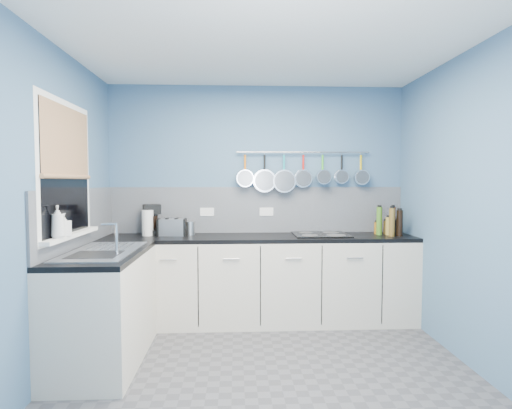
{
  "coord_description": "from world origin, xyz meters",
  "views": [
    {
      "loc": [
        -0.23,
        -3.04,
        1.46
      ],
      "look_at": [
        -0.05,
        0.75,
        1.25
      ],
      "focal_mm": 29.0,
      "sensor_mm": 36.0,
      "label": 1
    }
  ],
  "objects": [
    {
      "name": "socket_right",
      "position": [
        0.1,
        1.48,
        1.13
      ],
      "size": [
        0.15,
        0.01,
        0.09
      ],
      "primitive_type": "cube",
      "color": "white",
      "rests_on": "backsplash_back"
    },
    {
      "name": "ceiling",
      "position": [
        0.0,
        0.0,
        2.51
      ],
      "size": [
        3.2,
        3.0,
        0.02
      ],
      "primitive_type": "cube",
      "color": "white",
      "rests_on": "ground"
    },
    {
      "name": "condiment_4",
      "position": [
        1.36,
        1.2,
        0.99
      ],
      "size": [
        0.06,
        0.06,
        0.19
      ],
      "primitive_type": "cylinder",
      "color": "olive",
      "rests_on": "worktop_back"
    },
    {
      "name": "paper_towel",
      "position": [
        -1.15,
        1.26,
        1.03
      ],
      "size": [
        0.13,
        0.13,
        0.27
      ],
      "primitive_type": "cylinder",
      "rotation": [
        0.0,
        0.0,
        -0.08
      ],
      "color": "white",
      "rests_on": "worktop_back"
    },
    {
      "name": "bamboo_blind",
      "position": [
        -1.56,
        0.3,
        1.77
      ],
      "size": [
        0.01,
        0.9,
        0.55
      ],
      "primitive_type": "cube",
      "color": "tan",
      "rests_on": "wall_left"
    },
    {
      "name": "window_glass",
      "position": [
        -1.57,
        0.3,
        1.55
      ],
      "size": [
        0.01,
        0.9,
        1.0
      ],
      "primitive_type": "cube",
      "color": "black",
      "rests_on": "wall_left"
    },
    {
      "name": "mixer_tap",
      "position": [
        -1.14,
        0.12,
        1.03
      ],
      "size": [
        0.12,
        0.08,
        0.26
      ],
      "primitive_type": null,
      "color": "silver",
      "rests_on": "worktop_left"
    },
    {
      "name": "floor",
      "position": [
        0.0,
        0.0,
        -0.01
      ],
      "size": [
        3.2,
        3.0,
        0.02
      ],
      "primitive_type": "cube",
      "color": "#47474C",
      "rests_on": "ground"
    },
    {
      "name": "cabinet_run_left",
      "position": [
        -1.3,
        0.3,
        0.43
      ],
      "size": [
        0.6,
        1.2,
        0.86
      ],
      "primitive_type": "cube",
      "color": "beige",
      "rests_on": "ground"
    },
    {
      "name": "coffee_maker",
      "position": [
        -1.12,
        1.33,
        1.06
      ],
      "size": [
        0.24,
        0.25,
        0.32
      ],
      "primitive_type": null,
      "rotation": [
        0.0,
        0.0,
        0.34
      ],
      "color": "black",
      "rests_on": "worktop_back"
    },
    {
      "name": "condiment_0",
      "position": [
        1.46,
        1.32,
        1.04
      ],
      "size": [
        0.05,
        0.05,
        0.29
      ],
      "primitive_type": "cylinder",
      "color": "#4C190C",
      "rests_on": "worktop_back"
    },
    {
      "name": "pan_6",
      "position": [
        1.14,
        1.44,
        1.6
      ],
      "size": [
        0.17,
        0.09,
        0.36
      ],
      "primitive_type": null,
      "color": "silver",
      "rests_on": "pot_rail"
    },
    {
      "name": "cabinet_run_back",
      "position": [
        0.0,
        1.2,
        0.43
      ],
      "size": [
        3.2,
        0.6,
        0.86
      ],
      "primitive_type": "cube",
      "color": "beige",
      "rests_on": "ground"
    },
    {
      "name": "pan_1",
      "position": [
        0.08,
        1.44,
        1.56
      ],
      "size": [
        0.24,
        0.07,
        0.43
      ],
      "primitive_type": null,
      "color": "silver",
      "rests_on": "pot_rail"
    },
    {
      "name": "wall_left",
      "position": [
        -1.61,
        0.0,
        1.25
      ],
      "size": [
        0.02,
        3.0,
        2.5
      ],
      "primitive_type": "cube",
      "color": "#426587",
      "rests_on": "ground"
    },
    {
      "name": "pan_0",
      "position": [
        -0.13,
        1.44,
        1.59
      ],
      "size": [
        0.19,
        0.1,
        0.38
      ],
      "primitive_type": null,
      "color": "silver",
      "rests_on": "pot_rail"
    },
    {
      "name": "pot_rail",
      "position": [
        0.5,
        1.45,
        1.78
      ],
      "size": [
        1.45,
        0.02,
        0.02
      ],
      "primitive_type": "cylinder",
      "rotation": [
        0.0,
        1.57,
        0.0
      ],
      "color": "silver",
      "rests_on": "wall_back"
    },
    {
      "name": "pan_3",
      "position": [
        0.5,
        1.44,
        1.59
      ],
      "size": [
        0.19,
        0.05,
        0.38
      ],
      "primitive_type": null,
      "color": "silver",
      "rests_on": "pot_rail"
    },
    {
      "name": "backsplash_left",
      "position": [
        -1.59,
        0.6,
        1.15
      ],
      "size": [
        0.02,
        1.8,
        0.5
      ],
      "primitive_type": "cube",
      "color": "gray",
      "rests_on": "wall_left"
    },
    {
      "name": "worktop_back",
      "position": [
        0.0,
        1.2,
        0.88
      ],
      "size": [
        3.2,
        0.6,
        0.04
      ],
      "primitive_type": "cube",
      "color": "black",
      "rests_on": "cabinet_run_back"
    },
    {
      "name": "wall_front",
      "position": [
        0.0,
        -1.51,
        1.25
      ],
      "size": [
        3.2,
        0.02,
        2.5
      ],
      "primitive_type": "cube",
      "color": "#426587",
      "rests_on": "ground"
    },
    {
      "name": "worktop_left",
      "position": [
        -1.3,
        0.3,
        0.88
      ],
      "size": [
        0.6,
        1.2,
        0.04
      ],
      "primitive_type": "cube",
      "color": "black",
      "rests_on": "cabinet_run_left"
    },
    {
      "name": "window_frame",
      "position": [
        -1.58,
        0.3,
        1.55
      ],
      "size": [
        0.01,
        1.0,
        1.1
      ],
      "primitive_type": "cube",
      "color": "white",
      "rests_on": "wall_left"
    },
    {
      "name": "backsplash_back",
      "position": [
        0.0,
        1.49,
        1.15
      ],
      "size": [
        3.2,
        0.02,
        0.5
      ],
      "primitive_type": "cube",
      "color": "gray",
      "rests_on": "wall_back"
    },
    {
      "name": "sink_unit",
      "position": [
        -1.3,
        0.3,
        0.9
      ],
      "size": [
        0.5,
        0.95,
        0.01
      ],
      "primitive_type": "cube",
      "color": "silver",
      "rests_on": "worktop_left"
    },
    {
      "name": "soap_bottle_b",
      "position": [
        -1.53,
        0.12,
        1.14
      ],
      "size": [
        0.1,
        0.1,
        0.17
      ],
      "primitive_type": "imported",
      "rotation": [
        0.0,
        0.0,
        -0.35
      ],
      "color": "white",
      "rests_on": "window_sill"
    },
    {
      "name": "wall_right",
      "position": [
        1.61,
        0.0,
        1.25
      ],
      "size": [
        0.02,
        3.0,
        2.5
      ],
      "primitive_type": "cube",
      "color": "#426587",
      "rests_on": "ground"
    },
    {
      "name": "soap_bottle_a",
      "position": [
        -1.53,
        0.01,
        1.17
      ],
      "size": [
        0.12,
        0.12,
        0.24
      ],
      "primitive_type": "imported",
      "rotation": [
        0.0,
        0.0,
        0.33
      ],
      "color": "white",
      "rests_on": "window_sill"
    },
    {
      "name": "hob",
      "position": [
        0.65,
        1.23,
        0.91
      ],
      "size": [
        0.56,
        0.5,
        0.01
      ],
      "primitive_type": "cube",
      "color": "black",
      "rests_on": "worktop_back"
    },
    {
      "name": "pan_5",
      "position": [
        0.92,
        1.44,
        1.61
      ],
      "size": [
        0.15,
        0.05,
        0.34
      ],
      "primitive_type": null,
      "color": "silver",
      "rests_on": "pot_rail"
    },
    {
      "name": "condiment_5",
      "position": [
        1.27,
        1.22,
        1.05
      ],
      "size": [
        0.06,
        0.06,
        0.29
      ],
      "primitive_type": "cylinder",
      "color": "#3F721E",
      "rests_on": "worktop_back"
    },
    {
      "name": "condiment_6",
      "position": [
        1.45,
        1.12,
        1.03
      ],
      "size": [
        0.07,
        0.07,
        0.27
      ],
      "primitive_type": "cylinder",
      "color": "black",
      "rests_on": "worktop_back"
    },
    {
      "name": "window_sill",
      "position": [
        -1.55,
        0.3,
        1.04
      ],
      "size": [
        0.1,
        0.98,
        0.03
      ],
      "primitive_type": "cube",
      "color": "white",
      "rests_on": "wall_left"
    },
    {
      "name": "condiment_7",
      "position": [
        1.36,
        1.1,
        1.04
      ],
      "size": [
        0.06,
        0.06,
        0.29
      ],
      "primitive_type": "cylinder",
      "color": "brown",
      "rests_on": "worktop_back"
    },
    {
      "name": "canister",
      "position": [
        -0.72,
        1.33,
        0.97
      ],
      "size": [
        0.11,
        0.11,
        0.14
      ],
      "primitive_type": "cylinder",
      "rotation": [
        0.0,
        0.0,
        0.18
      ],
      "color": "silver",
      "rests_on": "worktop_back"
    },
    {
      "name": "socket_left",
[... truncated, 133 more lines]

